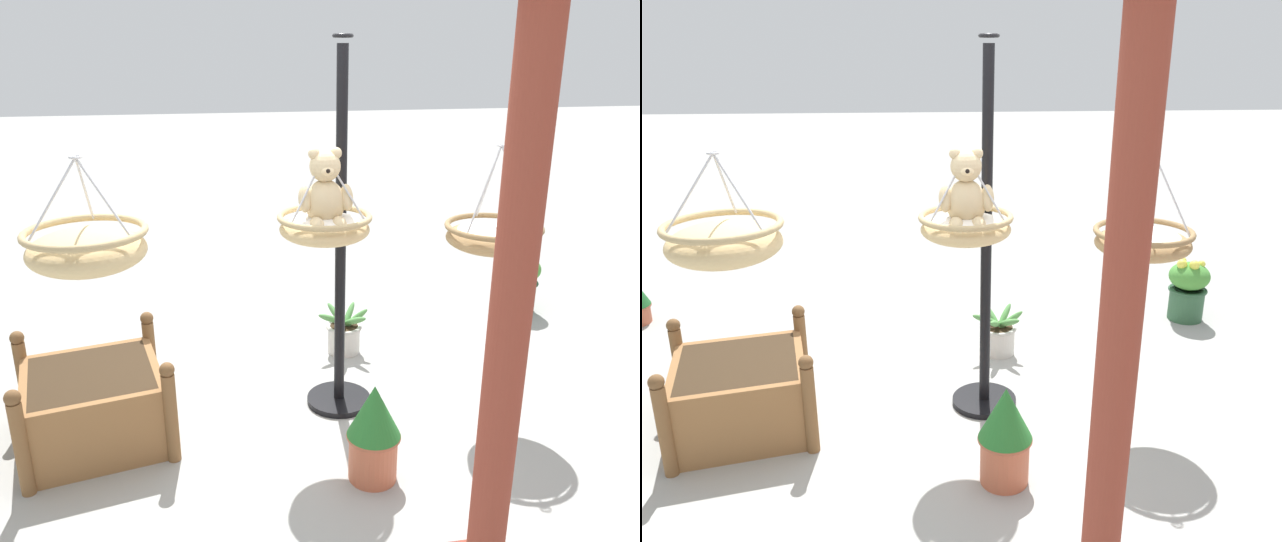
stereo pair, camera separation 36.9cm
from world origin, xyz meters
The scene contains 11 objects.
ground_plane centered at (0.00, 0.00, 0.00)m, with size 40.00×40.00×0.00m, color #9E9E99.
display_pole_central centered at (-0.18, -0.18, 0.74)m, with size 0.44×0.44×2.41m.
hanging_basket_with_teddy centered at (-0.03, 0.07, 1.34)m, with size 0.56×0.56×0.52m.
teddy_bear centered at (-0.03, 0.10, 1.54)m, with size 0.32×0.28×0.46m.
hanging_basket_left_high centered at (-1.15, -0.03, 1.20)m, with size 0.62×0.62×0.68m.
hanging_basket_right_low centered at (1.23, 0.51, 1.41)m, with size 0.60×0.60×0.57m.
greenhouse_pillar_right centered at (-0.51, 1.50, 1.30)m, with size 0.32×0.32×2.69m.
wooden_planter_box centered at (1.40, 0.00, 0.26)m, with size 1.04×1.03×0.65m.
potted_plant_flowering_red centered at (-0.21, 0.66, 0.31)m, with size 0.31×0.31×0.59m.
potted_plant_small_succulent centered at (-0.38, -0.93, 0.16)m, with size 0.43×0.41×0.38m.
potted_plant_trailing_ivy centered at (-2.15, -1.48, 0.29)m, with size 0.36×0.36×0.58m.
Camera 1 is at (0.62, 3.64, 2.36)m, focal length 36.03 mm.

